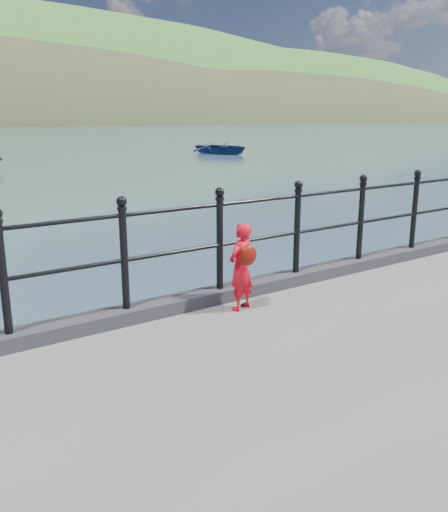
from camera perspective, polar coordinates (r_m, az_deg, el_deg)
ground at (r=6.70m, az=-5.53°, el=-13.37°), size 600.00×600.00×0.00m
kerb at (r=6.14m, az=-5.08°, el=-5.03°), size 60.00×0.30×0.15m
railing at (r=5.94m, az=-5.24°, el=1.79°), size 18.11×0.11×1.20m
child at (r=6.03m, az=1.84°, el=-1.07°), size 0.42×0.36×0.99m
launch_blue at (r=46.21m, az=-0.18°, el=11.35°), size 4.70×5.75×1.04m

